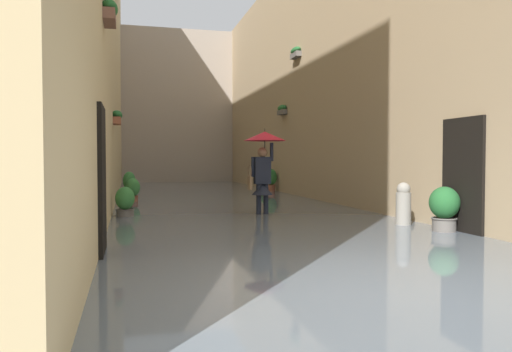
{
  "coord_description": "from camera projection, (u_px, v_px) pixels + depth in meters",
  "views": [
    {
      "loc": [
        2.72,
        4.56,
        1.46
      ],
      "look_at": [
        -0.14,
        -6.56,
        1.06
      ],
      "focal_mm": 34.62,
      "sensor_mm": 36.0,
      "label": 1
    }
  ],
  "objects": [
    {
      "name": "building_facade_far",
      "position": [
        177.0,
        108.0,
        28.7
      ],
      "size": [
        9.84,
        1.8,
        8.8
      ],
      "primitive_type": "cube",
      "color": "#A89989",
      "rests_on": "ground_plane"
    },
    {
      "name": "potted_plant_far_left",
      "position": [
        271.0,
        180.0,
        19.97
      ],
      "size": [
        0.46,
        0.46,
        1.04
      ],
      "color": "#9E563D",
      "rests_on": "ground_plane"
    },
    {
      "name": "potted_plant_near_left",
      "position": [
        444.0,
        210.0,
        8.97
      ],
      "size": [
        0.54,
        0.54,
        0.95
      ],
      "color": "#66605B",
      "rests_on": "ground_plane"
    },
    {
      "name": "mooring_bollard",
      "position": [
        403.0,
        207.0,
        9.87
      ],
      "size": [
        0.3,
        0.3,
        0.98
      ],
      "color": "gray",
      "rests_on": "ground_plane"
    },
    {
      "name": "potted_plant_mid_left",
      "position": [
        262.0,
        184.0,
        20.95
      ],
      "size": [
        0.39,
        0.39,
        0.71
      ],
      "color": "#66605B",
      "rests_on": "ground_plane"
    },
    {
      "name": "building_facade_left",
      "position": [
        325.0,
        74.0,
        17.41
      ],
      "size": [
        2.04,
        27.6,
        8.88
      ],
      "color": "tan",
      "rests_on": "ground_plane"
    },
    {
      "name": "flood_water",
      "position": [
        213.0,
        200.0,
        16.56
      ],
      "size": [
        7.04,
        29.6,
        0.14
      ],
      "primitive_type": "cube",
      "color": "slate",
      "rests_on": "ground_plane"
    },
    {
      "name": "ground_plane",
      "position": [
        213.0,
        202.0,
        16.56
      ],
      "size": [
        60.0,
        60.0,
        0.0
      ],
      "primitive_type": "plane",
      "color": "#605B56"
    },
    {
      "name": "potted_plant_mid_right",
      "position": [
        133.0,
        190.0,
        15.28
      ],
      "size": [
        0.44,
        0.44,
        0.85
      ],
      "color": "brown",
      "rests_on": "ground_plane"
    },
    {
      "name": "person_wading",
      "position": [
        263.0,
        156.0,
        11.76
      ],
      "size": [
        1.01,
        1.01,
        2.18
      ],
      "color": "#2D2319",
      "rests_on": "ground_plane"
    },
    {
      "name": "potted_plant_near_right",
      "position": [
        129.0,
        183.0,
        18.08
      ],
      "size": [
        0.46,
        0.46,
        0.98
      ],
      "color": "#66605B",
      "rests_on": "ground_plane"
    },
    {
      "name": "potted_plant_far_right",
      "position": [
        125.0,
        204.0,
        11.32
      ],
      "size": [
        0.44,
        0.44,
        0.81
      ],
      "color": "#66605B",
      "rests_on": "ground_plane"
    }
  ]
}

